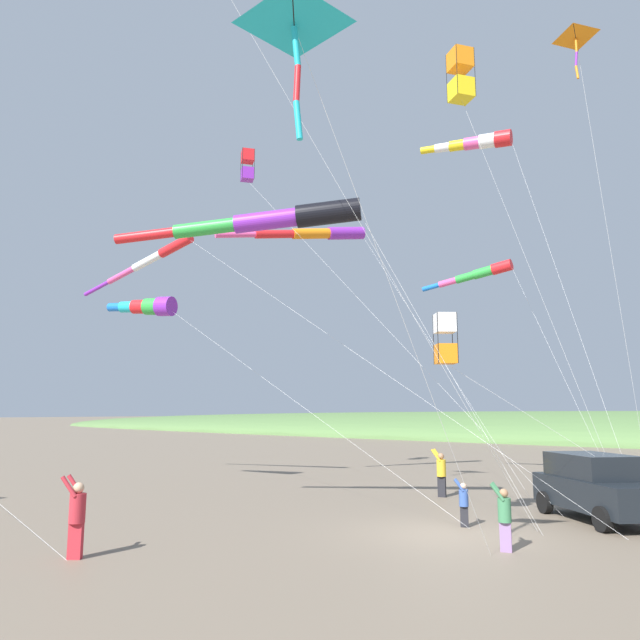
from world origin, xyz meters
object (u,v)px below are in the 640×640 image
object	(u,v)px
kite_delta_red_high_left	(576,41)
kite_windsock_checkered_midright	(314,234)
kite_delta_long_streamer_right	(295,26)
person_child_grey_jacket	(77,513)
kite_box_white_trailing	(445,339)
kite_box_small_distant	(248,166)
person_adult_flyer	(441,471)
kite_windsock_teal_far_right	(477,143)
kite_windsock_yellow_midlevel	(149,307)
kite_windsock_blue_topmost	(271,220)
kite_box_long_streamer_left	(461,76)
kite_windsock_purple_drifting	(478,274)
kite_windsock_orange_high_right	(150,260)
person_bystander_far	(463,501)
person_child_green_jacket	(504,514)
parked_car	(598,486)

from	to	relation	value
kite_delta_red_high_left	kite_windsock_checkered_midright	distance (m)	13.55
kite_delta_long_streamer_right	person_child_grey_jacket	bearing A→B (deg)	89.99
kite_box_white_trailing	kite_delta_long_streamer_right	bearing A→B (deg)	-168.68
kite_box_white_trailing	kite_box_small_distant	bearing A→B (deg)	73.09
person_adult_flyer	kite_windsock_teal_far_right	distance (m)	14.59
kite_delta_long_streamer_right	kite_windsock_yellow_midlevel	distance (m)	16.99
person_child_grey_jacket	kite_windsock_blue_topmost	bearing A→B (deg)	-2.74
kite_box_long_streamer_left	kite_windsock_purple_drifting	world-z (taller)	kite_box_long_streamer_left
person_adult_flyer	kite_windsock_orange_high_right	size ratio (longest dim) A/B	0.07
person_bystander_far	kite_box_small_distant	xyz separation A→B (m)	(3.45, 12.39, 14.09)
kite_delta_long_streamer_right	person_bystander_far	bearing A→B (deg)	9.33
kite_windsock_orange_high_right	kite_box_white_trailing	distance (m)	15.24
person_child_green_jacket	kite_windsock_checkered_midright	size ratio (longest dim) A/B	0.13
kite_windsock_orange_high_right	kite_windsock_yellow_midlevel	world-z (taller)	kite_windsock_orange_high_right
kite_box_long_streamer_left	parked_car	bearing A→B (deg)	-82.13
person_child_grey_jacket	kite_delta_long_streamer_right	size ratio (longest dim) A/B	0.17
person_child_grey_jacket	kite_windsock_orange_high_right	xyz separation A→B (m)	(8.32, 9.97, 8.85)
kite_windsock_orange_high_right	kite_windsock_purple_drifting	distance (m)	15.02
person_child_grey_jacket	kite_windsock_orange_high_right	size ratio (longest dim) A/B	0.07
person_child_grey_jacket	person_bystander_far	size ratio (longest dim) A/B	1.36
kite_box_white_trailing	kite_windsock_yellow_midlevel	distance (m)	13.61
kite_windsock_blue_topmost	person_bystander_far	bearing A→B (deg)	-56.87
kite_delta_long_streamer_right	kite_windsock_teal_far_right	size ratio (longest dim) A/B	0.65
person_bystander_far	kite_delta_long_streamer_right	distance (m)	12.36
kite_delta_red_high_left	kite_windsock_orange_high_right	distance (m)	18.53
parked_car	kite_windsock_blue_topmost	world-z (taller)	kite_windsock_blue_topmost
person_child_grey_jacket	kite_windsock_yellow_midlevel	world-z (taller)	kite_windsock_yellow_midlevel
person_adult_flyer	kite_windsock_checkered_midright	xyz separation A→B (m)	(0.57, 6.56, 10.38)
person_adult_flyer	kite_windsock_teal_far_right	xyz separation A→B (m)	(3.86, -0.22, 14.07)
kite_windsock_orange_high_right	kite_windsock_yellow_midlevel	bearing A→B (deg)	-123.02
kite_delta_long_streamer_right	kite_box_long_streamer_left	world-z (taller)	kite_box_long_streamer_left
kite_delta_red_high_left	kite_windsock_purple_drifting	distance (m)	11.72
person_child_green_jacket	kite_windsock_purple_drifting	bearing A→B (deg)	25.74
kite_windsock_purple_drifting	kite_windsock_blue_topmost	distance (m)	13.22
kite_box_long_streamer_left	person_bystander_far	bearing A→B (deg)	-161.67
person_bystander_far	kite_windsock_orange_high_right	distance (m)	17.34
kite_windsock_orange_high_right	kite_windsock_teal_far_right	bearing A→B (deg)	-53.46
person_child_grey_jacket	kite_windsock_yellow_midlevel	size ratio (longest dim) A/B	0.11
person_adult_flyer	parked_car	bearing A→B (deg)	-103.47
person_child_grey_jacket	kite_windsock_teal_far_right	size ratio (longest dim) A/B	0.11
kite_box_small_distant	kite_delta_long_streamer_right	world-z (taller)	kite_box_small_distant
person_bystander_far	kite_windsock_blue_topmost	distance (m)	9.73
kite_delta_red_high_left	kite_box_long_streamer_left	distance (m)	4.23
kite_windsock_blue_topmost	kite_windsock_orange_high_right	bearing A→B (deg)	74.79
person_child_grey_jacket	kite_box_long_streamer_left	size ratio (longest dim) A/B	0.11
kite_windsock_teal_far_right	kite_windsock_blue_topmost	xyz separation A→B (m)	(-11.52, 1.55, -6.21)
kite_windsock_orange_high_right	kite_windsock_teal_far_right	world-z (taller)	kite_windsock_teal_far_right
kite_box_white_trailing	kite_windsock_checkered_midright	bearing A→B (deg)	59.80
kite_delta_long_streamer_right	person_adult_flyer	bearing A→B (deg)	19.13
kite_windsock_checkered_midright	kite_windsock_orange_high_right	xyz separation A→B (m)	(-5.45, 5.01, -1.52)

